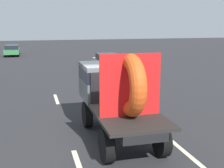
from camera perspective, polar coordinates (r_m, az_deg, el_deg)
The scene contains 7 objects.
ground_plane at distance 10.78m, azimuth -0.81°, elevation -10.08°, with size 120.00×120.00×0.00m, color #28282B.
flatbed_truck at distance 10.77m, azimuth 0.48°, elevation -1.09°, with size 2.02×5.06×3.10m.
distant_sedan at distance 25.49m, azimuth -0.84°, elevation 4.32°, with size 1.81×4.21×1.37m.
lane_dash_left_far at distance 16.18m, azimuth -10.51°, elevation -2.81°, with size 2.08×0.16×0.01m, color beige.
lane_dash_right_near at distance 9.67m, azimuth 14.55°, elevation -13.11°, with size 2.80×0.16×0.01m, color beige.
lane_dash_right_far at distance 16.71m, azimuth 1.04°, elevation -2.15°, with size 2.79×0.16×0.01m, color beige.
oncoming_car at distance 38.38m, azimuth -18.40°, elevation 6.13°, with size 1.70×3.98×1.30m.
Camera 1 is at (-2.43, -9.72, 3.99)m, focal length 48.26 mm.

